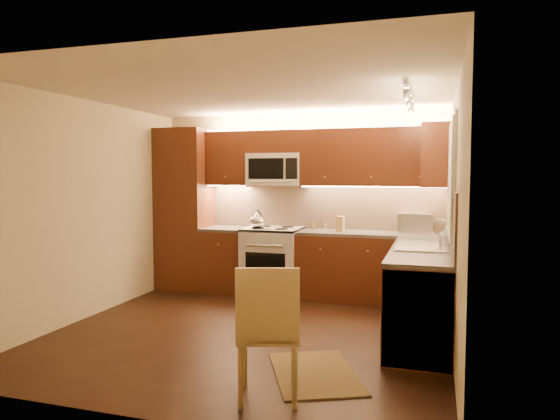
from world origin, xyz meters
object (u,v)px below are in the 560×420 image
(stove, at_px, (273,261))
(knife_block, at_px, (340,224))
(soap_bottle, at_px, (446,235))
(microwave, at_px, (276,169))
(sink, at_px, (422,239))
(dining_chair, at_px, (268,331))
(kettle, at_px, (257,219))
(toaster_oven, at_px, (415,223))

(stove, xyz_separation_m, knife_block, (0.92, 0.05, 0.54))
(soap_bottle, bearing_deg, stove, 147.50)
(microwave, xyz_separation_m, sink, (2.00, -1.26, -0.74))
(knife_block, distance_m, soap_bottle, 1.59)
(microwave, distance_m, soap_bottle, 2.55)
(dining_chair, bearing_deg, soap_bottle, 44.07)
(kettle, xyz_separation_m, soap_bottle, (2.42, -0.71, -0.05))
(stove, distance_m, toaster_oven, 1.97)
(knife_block, bearing_deg, sink, -45.99)
(stove, distance_m, microwave, 1.27)
(toaster_oven, distance_m, knife_block, 0.96)
(stove, height_order, toaster_oven, toaster_oven)
(toaster_oven, bearing_deg, microwave, -178.74)
(stove, relative_size, sink, 1.07)
(sink, xyz_separation_m, kettle, (-2.18, 0.99, 0.07))
(soap_bottle, bearing_deg, sink, -142.17)
(microwave, distance_m, knife_block, 1.17)
(toaster_oven, bearing_deg, knife_block, -172.53)
(microwave, distance_m, sink, 2.48)
(sink, bearing_deg, toaster_oven, 95.38)
(toaster_oven, bearing_deg, kettle, -171.50)
(sink, distance_m, knife_block, 1.60)
(toaster_oven, height_order, knife_block, toaster_oven)
(knife_block, bearing_deg, toaster_oven, 9.19)
(kettle, bearing_deg, dining_chair, -48.09)
(kettle, bearing_deg, stove, 57.10)
(kettle, height_order, soap_bottle, kettle)
(sink, relative_size, toaster_oven, 2.06)
(microwave, xyz_separation_m, soap_bottle, (2.24, -0.98, -0.72))
(toaster_oven, relative_size, dining_chair, 0.41)
(stove, xyz_separation_m, dining_chair, (0.97, -3.10, 0.04))
(soap_bottle, bearing_deg, knife_block, 133.88)
(stove, distance_m, dining_chair, 3.25)
(sink, bearing_deg, kettle, 155.48)
(stove, xyz_separation_m, soap_bottle, (2.24, -0.84, 0.54))
(toaster_oven, xyz_separation_m, dining_chair, (-0.91, -3.28, -0.52))
(toaster_oven, xyz_separation_m, knife_block, (-0.95, -0.13, -0.03))
(sink, height_order, dining_chair, sink)
(stove, relative_size, dining_chair, 0.91)
(stove, bearing_deg, toaster_oven, 5.48)
(knife_block, bearing_deg, kettle, -168.89)
(dining_chair, bearing_deg, knife_block, 74.21)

